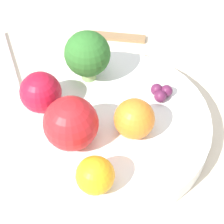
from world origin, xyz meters
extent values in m
plane|color=gray|center=(0.00, 0.00, 0.00)|extent=(6.00, 6.00, 0.00)
cube|color=beige|center=(0.00, 0.00, 0.01)|extent=(1.20, 1.20, 0.02)
cylinder|color=white|center=(0.00, 0.00, 0.04)|extent=(0.25, 0.25, 0.03)
cylinder|color=#8CB76B|center=(0.00, 0.08, 0.06)|extent=(0.02, 0.02, 0.02)
sphere|color=#2D6B28|center=(0.00, 0.08, 0.09)|extent=(0.06, 0.06, 0.06)
sphere|color=#B7142D|center=(-0.07, 0.05, 0.08)|extent=(0.05, 0.05, 0.05)
sphere|color=red|center=(-0.06, -0.01, 0.08)|extent=(0.06, 0.06, 0.06)
sphere|color=orange|center=(-0.06, -0.08, 0.07)|extent=(0.04, 0.04, 0.04)
sphere|color=orange|center=(0.01, -0.03, 0.08)|extent=(0.05, 0.05, 0.05)
sphere|color=#5B1E42|center=(0.08, 0.01, 0.06)|extent=(0.02, 0.02, 0.02)
sphere|color=#5B1E42|center=(0.07, 0.01, 0.06)|extent=(0.02, 0.02, 0.02)
sphere|color=#5B1E42|center=(0.07, 0.00, 0.06)|extent=(0.02, 0.02, 0.02)
cube|color=olive|center=(0.09, 0.17, 0.02)|extent=(0.08, 0.06, 0.01)
camera|label=1|loc=(-0.12, -0.27, 0.42)|focal=60.00mm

